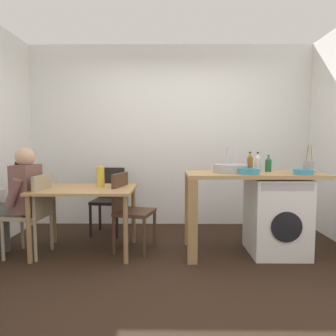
{
  "coord_description": "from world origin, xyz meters",
  "views": [
    {
      "loc": [
        0.01,
        -2.82,
        1.25
      ],
      "look_at": [
        -0.02,
        0.45,
        0.97
      ],
      "focal_mm": 31.9,
      "sensor_mm": 36.0,
      "label": 1
    }
  ],
  "objects_px": {
    "seated_person": "(19,195)",
    "colander": "(303,172)",
    "vase": "(101,177)",
    "chair_person_seat": "(34,210)",
    "washing_machine": "(276,216)",
    "utensil_crock": "(309,166)",
    "dining_table": "(86,196)",
    "chair_opposite": "(129,207)",
    "bottle_tall_green": "(250,163)",
    "chair_spare_by_wall": "(109,196)",
    "mixing_bowl": "(249,171)",
    "bottle_squat_brown": "(258,163)",
    "bottle_clear_small": "(268,164)"
  },
  "relations": [
    {
      "from": "seated_person",
      "to": "colander",
      "type": "relative_size",
      "value": 6.0
    },
    {
      "from": "utensil_crock",
      "to": "colander",
      "type": "relative_size",
      "value": 1.5
    },
    {
      "from": "seated_person",
      "to": "colander",
      "type": "bearing_deg",
      "value": -88.08
    },
    {
      "from": "bottle_tall_green",
      "to": "washing_machine",
      "type": "bearing_deg",
      "value": -15.77
    },
    {
      "from": "chair_spare_by_wall",
      "to": "bottle_tall_green",
      "type": "relative_size",
      "value": 3.96
    },
    {
      "from": "bottle_tall_green",
      "to": "bottle_clear_small",
      "type": "height_order",
      "value": "bottle_tall_green"
    },
    {
      "from": "chair_spare_by_wall",
      "to": "colander",
      "type": "relative_size",
      "value": 4.5
    },
    {
      "from": "chair_opposite",
      "to": "bottle_tall_green",
      "type": "relative_size",
      "value": 3.96
    },
    {
      "from": "dining_table",
      "to": "chair_spare_by_wall",
      "type": "relative_size",
      "value": 1.22
    },
    {
      "from": "bottle_squat_brown",
      "to": "mixing_bowl",
      "type": "bearing_deg",
      "value": -118.4
    },
    {
      "from": "utensil_crock",
      "to": "mixing_bowl",
      "type": "bearing_deg",
      "value": -161.22
    },
    {
      "from": "utensil_crock",
      "to": "vase",
      "type": "distance_m",
      "value": 2.37
    },
    {
      "from": "seated_person",
      "to": "vase",
      "type": "bearing_deg",
      "value": -72.61
    },
    {
      "from": "seated_person",
      "to": "chair_opposite",
      "type": "bearing_deg",
      "value": -77.5
    },
    {
      "from": "chair_person_seat",
      "to": "bottle_squat_brown",
      "type": "bearing_deg",
      "value": -80.02
    },
    {
      "from": "chair_person_seat",
      "to": "bottle_clear_small",
      "type": "distance_m",
      "value": 2.67
    },
    {
      "from": "bottle_squat_brown",
      "to": "bottle_clear_small",
      "type": "height_order",
      "value": "bottle_squat_brown"
    },
    {
      "from": "chair_opposite",
      "to": "washing_machine",
      "type": "distance_m",
      "value": 1.68
    },
    {
      "from": "bottle_tall_green",
      "to": "colander",
      "type": "xyz_separation_m",
      "value": [
        0.47,
        -0.3,
        -0.07
      ]
    },
    {
      "from": "chair_opposite",
      "to": "seated_person",
      "type": "relative_size",
      "value": 0.75
    },
    {
      "from": "dining_table",
      "to": "washing_machine",
      "type": "height_order",
      "value": "washing_machine"
    },
    {
      "from": "chair_person_seat",
      "to": "mixing_bowl",
      "type": "distance_m",
      "value": 2.37
    },
    {
      "from": "mixing_bowl",
      "to": "vase",
      "type": "xyz_separation_m",
      "value": [
        -1.63,
        0.32,
        -0.1
      ]
    },
    {
      "from": "bottle_squat_brown",
      "to": "dining_table",
      "type": "bearing_deg",
      "value": -176.33
    },
    {
      "from": "chair_opposite",
      "to": "bottle_clear_small",
      "type": "xyz_separation_m",
      "value": [
        1.6,
        -0.0,
        0.5
      ]
    },
    {
      "from": "chair_spare_by_wall",
      "to": "mixing_bowl",
      "type": "height_order",
      "value": "mixing_bowl"
    },
    {
      "from": "chair_person_seat",
      "to": "vase",
      "type": "distance_m",
      "value": 0.81
    },
    {
      "from": "washing_machine",
      "to": "utensil_crock",
      "type": "relative_size",
      "value": 2.87
    },
    {
      "from": "dining_table",
      "to": "chair_opposite",
      "type": "relative_size",
      "value": 1.22
    },
    {
      "from": "chair_opposite",
      "to": "mixing_bowl",
      "type": "distance_m",
      "value": 1.41
    },
    {
      "from": "seated_person",
      "to": "bottle_squat_brown",
      "type": "distance_m",
      "value": 2.71
    },
    {
      "from": "colander",
      "to": "vase",
      "type": "distance_m",
      "value": 2.22
    },
    {
      "from": "seated_person",
      "to": "vase",
      "type": "xyz_separation_m",
      "value": [
        0.86,
        0.19,
        0.19
      ]
    },
    {
      "from": "dining_table",
      "to": "colander",
      "type": "bearing_deg",
      "value": -5.87
    },
    {
      "from": "chair_spare_by_wall",
      "to": "bottle_tall_green",
      "type": "distance_m",
      "value": 1.97
    },
    {
      "from": "vase",
      "to": "washing_machine",
      "type": "bearing_deg",
      "value": -3.51
    },
    {
      "from": "utensil_crock",
      "to": "chair_person_seat",
      "type": "bearing_deg",
      "value": -177.47
    },
    {
      "from": "washing_machine",
      "to": "dining_table",
      "type": "bearing_deg",
      "value": 179.39
    },
    {
      "from": "chair_opposite",
      "to": "chair_spare_by_wall",
      "type": "relative_size",
      "value": 1.0
    },
    {
      "from": "bottle_clear_small",
      "to": "dining_table",
      "type": "bearing_deg",
      "value": -178.19
    },
    {
      "from": "dining_table",
      "to": "chair_opposite",
      "type": "height_order",
      "value": "chair_opposite"
    },
    {
      "from": "chair_spare_by_wall",
      "to": "vase",
      "type": "relative_size",
      "value": 3.81
    },
    {
      "from": "chair_opposite",
      "to": "bottle_tall_green",
      "type": "height_order",
      "value": "bottle_tall_green"
    },
    {
      "from": "seated_person",
      "to": "bottle_clear_small",
      "type": "height_order",
      "value": "seated_person"
    },
    {
      "from": "utensil_crock",
      "to": "vase",
      "type": "bearing_deg",
      "value": 178.29
    },
    {
      "from": "mixing_bowl",
      "to": "bottle_tall_green",
      "type": "bearing_deg",
      "value": 73.85
    },
    {
      "from": "vase",
      "to": "chair_person_seat",
      "type": "bearing_deg",
      "value": -163.5
    },
    {
      "from": "seated_person",
      "to": "bottle_clear_small",
      "type": "xyz_separation_m",
      "value": [
        2.78,
        0.16,
        0.33
      ]
    },
    {
      "from": "chair_person_seat",
      "to": "mixing_bowl",
      "type": "xyz_separation_m",
      "value": [
        2.33,
        -0.11,
        0.45
      ]
    },
    {
      "from": "dining_table",
      "to": "colander",
      "type": "relative_size",
      "value": 5.5
    }
  ]
}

